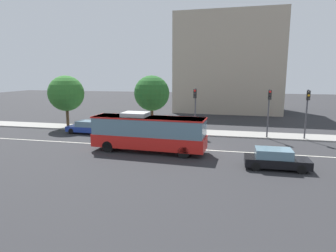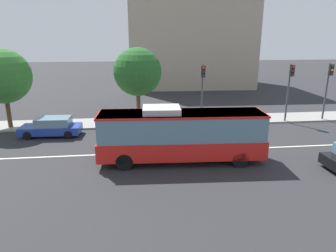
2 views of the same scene
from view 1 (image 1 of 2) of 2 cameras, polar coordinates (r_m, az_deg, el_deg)
ground_plane at (r=26.35m, az=5.20°, el=-4.65°), size 160.00×160.00×0.00m
sidewalk_kerb at (r=33.52m, az=6.87°, el=-1.31°), size 80.00×3.17×0.14m
lane_centre_line at (r=26.35m, az=5.20°, el=-4.64°), size 76.00×0.16×0.01m
transit_bus at (r=25.18m, az=-3.92°, el=-1.11°), size 10.12×3.03×3.46m
sedan_black at (r=22.31m, az=20.53°, el=-6.13°), size 4.52×1.86×1.46m
sedan_blue at (r=34.43m, az=-15.70°, el=-0.21°), size 4.57×2.00×1.46m
traffic_light_near_corner at (r=31.89m, az=5.40°, el=4.47°), size 0.34×0.62×5.20m
traffic_light_mid_block at (r=32.51m, az=25.86°, el=3.60°), size 0.34×0.62×5.20m
traffic_light_far_corner at (r=31.67m, az=19.36°, el=3.89°), size 0.33×0.62×5.20m
street_tree_kerbside_left at (r=34.55m, az=-3.23°, el=6.48°), size 4.21×4.21×6.60m
street_tree_kerbside_centre at (r=38.13m, az=-19.54°, el=6.10°), size 4.40×4.40×6.58m
office_block_background at (r=54.75m, az=11.98°, el=11.90°), size 18.72×12.94×17.00m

